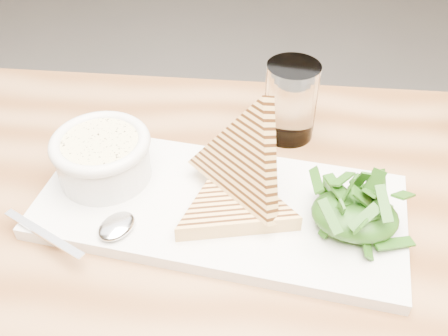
% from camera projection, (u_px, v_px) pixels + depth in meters
% --- Properties ---
extents(table_top, '(1.19, 0.87, 0.04)m').
position_uv_depth(table_top, '(298.00, 284.00, 0.53)').
color(table_top, '#96673F').
rests_on(table_top, ground).
extents(table_leg_bl, '(0.06, 0.06, 0.72)m').
position_uv_depth(table_leg_bl, '(70.00, 226.00, 1.10)').
color(table_leg_bl, '#96673F').
rests_on(table_leg_bl, ground).
extents(platter, '(0.42, 0.19, 0.02)m').
position_uv_depth(platter, '(220.00, 206.00, 0.58)').
color(platter, white).
rests_on(platter, table_top).
extents(soup_bowl, '(0.11, 0.11, 0.04)m').
position_uv_depth(soup_bowl, '(104.00, 162.00, 0.59)').
color(soup_bowl, white).
rests_on(soup_bowl, platter).
extents(soup, '(0.09, 0.09, 0.01)m').
position_uv_depth(soup, '(100.00, 144.00, 0.57)').
color(soup, beige).
rests_on(soup, soup_bowl).
extents(bowl_rim, '(0.12, 0.12, 0.01)m').
position_uv_depth(bowl_rim, '(100.00, 143.00, 0.57)').
color(bowl_rim, white).
rests_on(bowl_rim, soup_bowl).
extents(sandwich_flat, '(0.20, 0.20, 0.02)m').
position_uv_depth(sandwich_flat, '(234.00, 204.00, 0.55)').
color(sandwich_flat, tan).
rests_on(sandwich_flat, platter).
extents(sandwich_lean, '(0.21, 0.21, 0.18)m').
position_uv_depth(sandwich_lean, '(243.00, 161.00, 0.55)').
color(sandwich_lean, tan).
rests_on(sandwich_lean, sandwich_flat).
extents(salad_base, '(0.09, 0.07, 0.04)m').
position_uv_depth(salad_base, '(355.00, 215.00, 0.53)').
color(salad_base, '#12390C').
rests_on(salad_base, platter).
extents(arugula_pile, '(0.11, 0.10, 0.05)m').
position_uv_depth(arugula_pile, '(356.00, 209.00, 0.52)').
color(arugula_pile, '#2F6618').
rests_on(arugula_pile, platter).
extents(spoon_bowl, '(0.05, 0.05, 0.01)m').
position_uv_depth(spoon_bowl, '(117.00, 226.00, 0.53)').
color(spoon_bowl, silver).
rests_on(spoon_bowl, platter).
extents(spoon_handle, '(0.11, 0.05, 0.00)m').
position_uv_depth(spoon_handle, '(43.00, 234.00, 0.53)').
color(spoon_handle, silver).
rests_on(spoon_handle, platter).
extents(glass_near, '(0.07, 0.07, 0.11)m').
position_uv_depth(glass_near, '(290.00, 101.00, 0.66)').
color(glass_near, white).
rests_on(glass_near, table_top).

